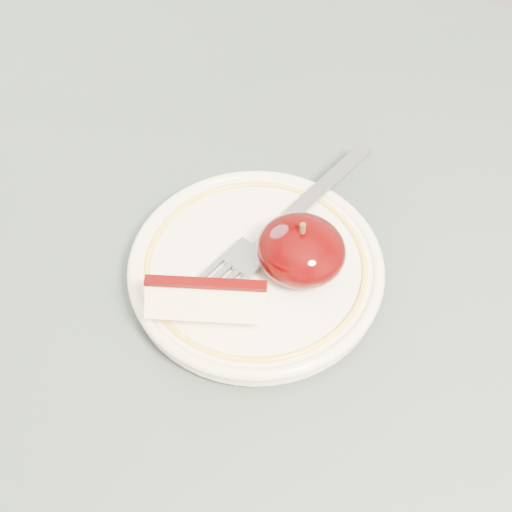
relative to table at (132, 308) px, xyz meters
The scene contains 5 objects.
table is the anchor object (origin of this frame).
plate 0.15m from the table, 14.75° to the left, with size 0.18×0.18×0.02m.
apple_half 0.19m from the table, 17.53° to the left, with size 0.06×0.06×0.05m.
apple_wedge 0.16m from the table, 13.18° to the right, with size 0.09×0.07×0.04m.
fork 0.17m from the table, 31.69° to the left, with size 0.05×0.20×0.00m.
Camera 1 is at (0.26, -0.23, 1.17)m, focal length 50.00 mm.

